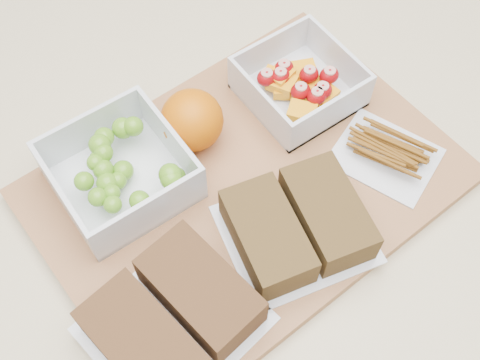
{
  "coord_description": "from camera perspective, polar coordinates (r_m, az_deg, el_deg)",
  "views": [
    {
      "loc": [
        -0.18,
        -0.25,
        1.46
      ],
      "look_at": [
        0.0,
        0.01,
        0.93
      ],
      "focal_mm": 45.0,
      "sensor_mm": 36.0,
      "label": 1
    }
  ],
  "objects": [
    {
      "name": "orange",
      "position": [
        0.63,
        -4.58,
        5.67
      ],
      "size": [
        0.07,
        0.07,
        0.07
      ],
      "primitive_type": "sphere",
      "color": "#D66305",
      "rests_on": "cutting_board"
    },
    {
      "name": "cutting_board",
      "position": [
        0.64,
        0.63,
        -0.46
      ],
      "size": [
        0.43,
        0.32,
        0.02
      ],
      "primitive_type": "cube",
      "rotation": [
        0.0,
        0.0,
        0.05
      ],
      "color": "#A26C43",
      "rests_on": "counter"
    },
    {
      "name": "counter",
      "position": [
        1.05,
        0.17,
        -14.01
      ],
      "size": [
        1.2,
        0.9,
        0.9
      ],
      "primitive_type": "cube",
      "color": "beige",
      "rests_on": "ground"
    },
    {
      "name": "grape_container",
      "position": [
        0.62,
        -11.24,
        0.84
      ],
      "size": [
        0.13,
        0.13,
        0.05
      ],
      "color": "silver",
      "rests_on": "cutting_board"
    },
    {
      "name": "pretzel_bag",
      "position": [
        0.65,
        13.79,
        2.7
      ],
      "size": [
        0.12,
        0.13,
        0.02
      ],
      "color": "silver",
      "rests_on": "cutting_board"
    },
    {
      "name": "sandwich_bag_center",
      "position": [
        0.58,
        5.47,
        -4.28
      ],
      "size": [
        0.16,
        0.15,
        0.04
      ],
      "color": "silver",
      "rests_on": "cutting_board"
    },
    {
      "name": "sandwich_bag_left",
      "position": [
        0.55,
        -6.43,
        -12.75
      ],
      "size": [
        0.17,
        0.15,
        0.04
      ],
      "color": "silver",
      "rests_on": "cutting_board"
    },
    {
      "name": "fruit_container",
      "position": [
        0.68,
        5.61,
        8.94
      ],
      "size": [
        0.11,
        0.11,
        0.05
      ],
      "color": "silver",
      "rests_on": "cutting_board"
    }
  ]
}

